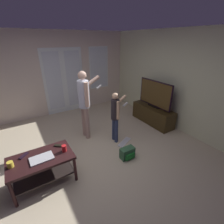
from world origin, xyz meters
TOP-DOWN VIEW (x-y plane):
  - ground_plane at (0.00, 0.00)m, footprint 5.27×5.48m
  - wall_back_with_doors at (0.09, 2.70)m, footprint 5.27×0.09m
  - wall_right_plain at (2.61, 0.00)m, footprint 0.06×5.48m
  - coffee_table at (-0.89, -0.12)m, footprint 1.00×0.59m
  - tv_stand at (2.27, 0.49)m, footprint 0.43×1.31m
  - flat_screen_tv at (2.26, 0.49)m, footprint 0.08×1.13m
  - person_adult at (0.32, 0.84)m, footprint 0.70×0.45m
  - person_child at (0.83, 0.28)m, footprint 0.52×0.33m
  - backpack at (0.69, -0.39)m, footprint 0.30×0.20m
  - loose_keyboard at (0.96, 0.09)m, footprint 0.45×0.30m
  - laptop_closed at (-0.88, -0.17)m, footprint 0.36×0.24m
  - cup_near_edge at (-1.31, -0.11)m, footprint 0.09×0.09m
  - cup_by_laptop at (-0.51, -0.16)m, footprint 0.08×0.08m
  - tv_remote_black at (-0.55, 0.03)m, footprint 0.16×0.15m
  - dvd_remote_slim at (-1.12, 0.06)m, footprint 0.16×0.15m

SIDE VIEW (x-z plane):
  - ground_plane at x=0.00m, z-range -0.02..0.00m
  - loose_keyboard at x=0.96m, z-range 0.00..0.02m
  - backpack at x=0.69m, z-range 0.00..0.23m
  - tv_stand at x=2.27m, z-range 0.00..0.50m
  - coffee_table at x=-0.89m, z-range 0.12..0.64m
  - laptop_closed at x=-0.88m, z-range 0.52..0.54m
  - tv_remote_black at x=-0.55m, z-range 0.52..0.54m
  - dvd_remote_slim at x=-1.12m, z-range 0.52..0.54m
  - cup_near_edge at x=-1.31m, z-range 0.52..0.61m
  - cup_by_laptop at x=-0.51m, z-range 0.52..0.63m
  - person_child at x=0.83m, z-range 0.12..1.34m
  - flat_screen_tv at x=2.26m, z-range 0.50..1.25m
  - person_adult at x=0.32m, z-range 0.17..1.81m
  - wall_back_with_doors at x=0.09m, z-range -0.03..2.52m
  - wall_right_plain at x=2.61m, z-range 0.00..2.52m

